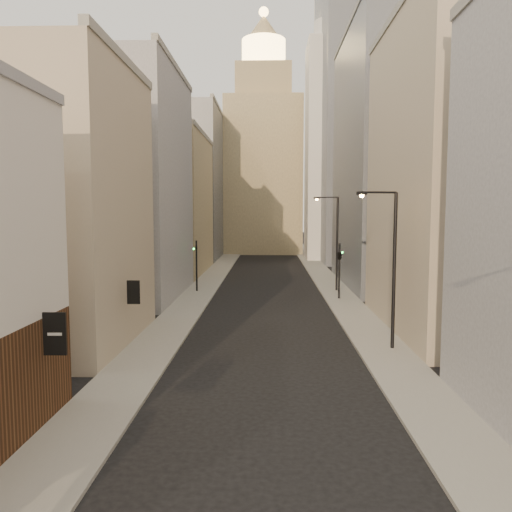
% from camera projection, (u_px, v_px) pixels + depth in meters
% --- Properties ---
extents(sidewalk_left, '(3.00, 140.00, 0.15)m').
position_uv_depth(sidewalk_left, '(213.00, 277.00, 58.29)').
color(sidewalk_left, gray).
rests_on(sidewalk_left, ground).
extents(sidewalk_right, '(3.00, 140.00, 0.15)m').
position_uv_depth(sidewalk_right, '(324.00, 278.00, 57.94)').
color(sidewalk_right, gray).
rests_on(sidewalk_right, ground).
extents(left_bldg_beige, '(8.00, 12.00, 16.00)m').
position_uv_depth(left_bldg_beige, '(60.00, 208.00, 28.84)').
color(left_bldg_beige, '#B6A68C').
rests_on(left_bldg_beige, ground).
extents(left_bldg_grey, '(8.00, 16.00, 20.00)m').
position_uv_depth(left_bldg_grey, '(134.00, 186.00, 44.59)').
color(left_bldg_grey, gray).
rests_on(left_bldg_grey, ground).
extents(left_bldg_tan, '(8.00, 18.00, 17.00)m').
position_uv_depth(left_bldg_tan, '(173.00, 205.00, 62.64)').
color(left_bldg_tan, '#90805E').
rests_on(left_bldg_tan, ground).
extents(left_bldg_wingrid, '(8.00, 20.00, 24.00)m').
position_uv_depth(left_bldg_wingrid, '(196.00, 185.00, 82.23)').
color(left_bldg_wingrid, gray).
rests_on(left_bldg_wingrid, ground).
extents(right_bldg_beige, '(8.00, 16.00, 20.00)m').
position_uv_depth(right_bldg_beige, '(455.00, 177.00, 32.01)').
color(right_bldg_beige, '#B6A68C').
rests_on(right_bldg_beige, ground).
extents(right_bldg_wingrid, '(8.00, 20.00, 26.00)m').
position_uv_depth(right_bldg_wingrid, '(384.00, 161.00, 51.65)').
color(right_bldg_wingrid, gray).
rests_on(right_bldg_wingrid, ground).
extents(highrise, '(21.00, 23.00, 51.20)m').
position_uv_depth(highrise, '(383.00, 97.00, 78.22)').
color(highrise, gray).
rests_on(highrise, ground).
extents(clock_tower, '(14.00, 14.00, 44.90)m').
position_uv_depth(clock_tower, '(263.00, 158.00, 93.38)').
color(clock_tower, '#90805E').
rests_on(clock_tower, ground).
extents(white_tower, '(8.00, 8.00, 41.50)m').
position_uv_depth(white_tower, '(332.00, 143.00, 79.07)').
color(white_tower, silver).
rests_on(white_tower, ground).
extents(streetlamp_mid, '(2.31, 0.60, 8.88)m').
position_uv_depth(streetlamp_mid, '(390.00, 261.00, 27.53)').
color(streetlamp_mid, black).
rests_on(streetlamp_mid, ground).
extents(streetlamp_far, '(2.34, 0.87, 9.16)m').
position_uv_depth(streetlamp_far, '(335.00, 238.00, 47.91)').
color(streetlamp_far, black).
rests_on(streetlamp_far, ground).
extents(traffic_light_left, '(0.60, 0.54, 5.00)m').
position_uv_depth(traffic_light_left, '(196.00, 255.00, 47.52)').
color(traffic_light_left, black).
rests_on(traffic_light_left, ground).
extents(traffic_light_right, '(0.64, 0.62, 5.00)m').
position_uv_depth(traffic_light_right, '(339.00, 257.00, 43.50)').
color(traffic_light_right, black).
rests_on(traffic_light_right, ground).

